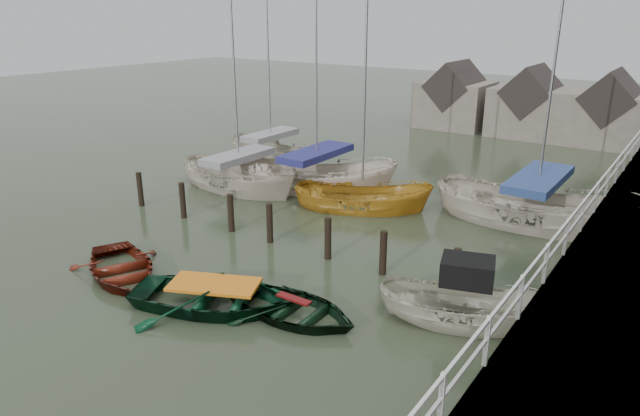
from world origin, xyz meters
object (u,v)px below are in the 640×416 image
Objects in this scene: sailboat_a at (240,188)px; sailboat_e at (271,160)px; sailboat_d at (534,222)px; motorboat at (460,320)px; rowboat_red at (122,276)px; sailboat_c at (362,208)px; rowboat_green at (216,307)px; rowboat_dkgreen at (294,317)px; sailboat_b at (317,188)px.

sailboat_a is 1.28× the size of sailboat_e.
sailboat_d is (12.02, 3.01, -0.00)m from sailboat_a.
motorboat is at bearing -110.93° from sailboat_a.
rowboat_red is 0.40× the size of sailboat_e.
motorboat is 0.48× the size of sailboat_e.
sailboat_c is (-6.63, 6.19, -0.08)m from motorboat.
rowboat_green is 1.00× the size of motorboat.
sailboat_a is (-8.80, 7.57, 0.06)m from rowboat_dkgreen.
sailboat_d is at bearing -11.10° from rowboat_red.
rowboat_dkgreen is at bearing -123.70° from sailboat_e.
rowboat_green is 0.48× the size of sailboat_c.
rowboat_green is 1.26× the size of rowboat_dkgreen.
rowboat_dkgreen is 8.91m from sailboat_c.
sailboat_e is (-14.41, 9.92, -0.04)m from motorboat.
rowboat_green is 6.46m from motorboat.
rowboat_green is at bearing 178.50° from sailboat_b.
rowboat_dkgreen is 0.38× the size of sailboat_c.
sailboat_a is at bearing 74.30° from sailboat_c.
rowboat_green is 11.02m from sailboat_b.
sailboat_c is (-0.90, 9.19, 0.01)m from rowboat_green.
sailboat_a reaches higher than sailboat_b.
rowboat_dkgreen is (5.73, 1.04, 0.00)m from rowboat_red.
sailboat_d reaches higher than sailboat_a.
sailboat_a is 4.96m from sailboat_e.
sailboat_e is at bearing 9.60° from rowboat_green.
sailboat_d is at bearing -105.73° from sailboat_b.
sailboat_b is at bearing 30.09° from rowboat_dkgreen.
sailboat_d is 1.37× the size of sailboat_e.
sailboat_d is at bearing -81.58° from sailboat_e.
sailboat_d is (6.17, 2.17, 0.05)m from sailboat_c.
rowboat_red is 10.55m from sailboat_b.
sailboat_b reaches higher than rowboat_red.
motorboat is 0.48× the size of sailboat_c.
sailboat_c is at bearing 10.13° from rowboat_red.
sailboat_c is at bearing 107.40° from sailboat_d.
rowboat_dkgreen is 11.23m from sailboat_b.
sailboat_d reaches higher than sailboat_c.
sailboat_c is 0.73× the size of sailboat_d.
motorboat is 0.37× the size of sailboat_a.
sailboat_b reaches higher than sailboat_e.
sailboat_e is at bearing 25.32° from sailboat_a.
motorboat is (5.73, 2.99, 0.10)m from rowboat_green.
sailboat_d is at bearing -94.42° from sailboat_c.
sailboat_e is at bearing 38.08° from motorboat.
rowboat_dkgreen is 11.05m from sailboat_d.
rowboat_dkgreen is 0.80× the size of motorboat.
rowboat_red is at bearing 98.23° from rowboat_dkgreen.
sailboat_b is (-5.97, 9.51, 0.06)m from rowboat_dkgreen.
sailboat_a is at bearing 102.19° from sailboat_b.
rowboat_red is 9.84m from sailboat_c.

